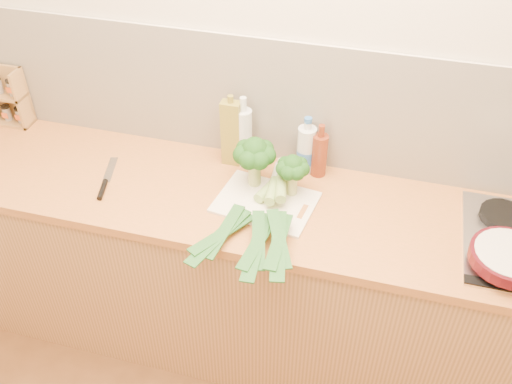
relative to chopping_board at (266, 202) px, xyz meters
The scene contains 15 objects.
room_shell 0.41m from the chopping_board, 87.51° to the left, with size 3.50×3.50×3.50m.
counter 0.46m from the chopping_board, 54.65° to the left, with size 3.20×0.62×0.90m.
chopping_board is the anchor object (origin of this frame).
broccoli_left 0.19m from the chopping_board, 126.68° to the left, with size 0.17×0.17×0.22m.
broccoli_right 0.17m from the chopping_board, 41.87° to the left, with size 0.13×0.13×0.18m.
leek_front 0.04m from the chopping_board, 145.32° to the right, with size 0.28×0.67×0.04m.
leek_mid 0.08m from the chopping_board, 66.23° to the right, with size 0.12×0.65×0.04m.
leek_back 0.11m from the chopping_board, 37.99° to the right, with size 0.19×0.65×0.04m.
chefs_knife 0.66m from the chopping_board, behind, with size 0.10×0.28×0.02m.
skillet 0.89m from the chopping_board, ahead, with size 0.38×0.26×0.05m.
spice_rack 1.34m from the chopping_board, 168.68° to the left, with size 0.23×0.09×0.28m.
oil_tin 0.34m from the chopping_board, 132.25° to the left, with size 0.08×0.05×0.32m.
glass_bottle 0.31m from the chopping_board, 123.51° to the left, with size 0.07×0.07×0.32m.
amber_bottle 0.31m from the chopping_board, 56.05° to the left, with size 0.06×0.06×0.24m.
water_bottle 0.29m from the chopping_board, 67.74° to the left, with size 0.08×0.08×0.23m.
Camera 1 is at (0.39, -0.45, 2.36)m, focal length 40.00 mm.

